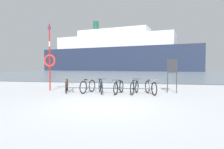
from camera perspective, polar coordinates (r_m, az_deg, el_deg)
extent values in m
cube|color=silver|center=(6.54, -4.76, -11.11)|extent=(80.00, 22.00, 0.08)
cube|color=gray|center=(72.15, 9.86, 1.09)|extent=(80.00, 110.00, 0.08)
cube|color=#47474C|center=(17.27, 5.37, -2.66)|extent=(80.00, 0.50, 0.05)
cylinder|color=#4C5156|center=(10.80, -0.62, -4.04)|extent=(4.70, 0.40, 0.05)
cylinder|color=#4C5156|center=(11.30, -11.38, -4.52)|extent=(0.04, 0.04, 0.28)
cylinder|color=#4C5156|center=(10.75, 10.70, -4.87)|extent=(0.04, 0.04, 0.28)
torus|color=black|center=(10.98, -13.27, -3.66)|extent=(0.28, 0.66, 0.69)
torus|color=black|center=(12.07, -12.90, -3.12)|extent=(0.28, 0.66, 0.69)
cylinder|color=brown|center=(11.32, -13.15, -2.85)|extent=(0.23, 0.55, 0.58)
cylinder|color=brown|center=(11.68, -13.03, -2.81)|extent=(0.10, 0.20, 0.52)
cylinder|color=brown|center=(11.39, -13.13, -1.54)|extent=(0.28, 0.68, 0.08)
cylinder|color=brown|center=(11.85, -12.97, -3.60)|extent=(0.20, 0.46, 0.19)
cylinder|color=brown|center=(11.01, -13.26, -2.60)|extent=(0.07, 0.12, 0.41)
cube|color=black|center=(11.74, -13.01, -1.35)|extent=(0.14, 0.22, 0.05)
cylinder|color=brown|center=(11.03, -13.26, -1.28)|extent=(0.44, 0.18, 0.02)
torus|color=black|center=(11.50, -5.86, -3.28)|extent=(0.21, 0.71, 0.71)
torus|color=black|center=(10.69, -8.40, -3.72)|extent=(0.21, 0.71, 0.71)
cylinder|color=gray|center=(11.22, -6.65, -2.78)|extent=(0.14, 0.50, 0.60)
cylinder|color=gray|center=(10.96, -7.47, -3.03)|extent=(0.07, 0.18, 0.53)
cylinder|color=gray|center=(11.14, -6.84, -1.47)|extent=(0.17, 0.62, 0.09)
cylinder|color=gray|center=(10.87, -7.83, -4.04)|extent=(0.13, 0.42, 0.19)
cylinder|color=gray|center=(11.45, -5.96, -2.27)|extent=(0.06, 0.11, 0.42)
cube|color=black|center=(10.88, -7.67, -1.48)|extent=(0.12, 0.21, 0.05)
cylinder|color=gray|center=(11.41, -6.05, -1.00)|extent=(0.45, 0.12, 0.02)
torus|color=black|center=(10.29, -3.06, -3.93)|extent=(0.30, 0.68, 0.72)
torus|color=black|center=(11.28, -3.66, -3.38)|extent=(0.30, 0.68, 0.72)
cylinder|color=#1E2328|center=(10.60, -3.27, -3.04)|extent=(0.22, 0.51, 0.61)
cylinder|color=#1E2328|center=(10.92, -3.47, -3.01)|extent=(0.10, 0.19, 0.54)
cylinder|color=#1E2328|center=(10.65, -3.32, -1.57)|extent=(0.27, 0.63, 0.09)
cylinder|color=#1E2328|center=(11.08, -3.54, -3.90)|extent=(0.19, 0.42, 0.19)
cylinder|color=#1E2328|center=(10.30, -3.09, -2.74)|extent=(0.07, 0.12, 0.43)
cube|color=black|center=(10.97, -3.51, -1.38)|extent=(0.15, 0.22, 0.05)
cylinder|color=#1E2328|center=(10.32, -3.12, -1.28)|extent=(0.44, 0.19, 0.02)
torus|color=black|center=(10.16, 1.08, -4.14)|extent=(0.15, 0.67, 0.67)
torus|color=black|center=(11.14, 2.79, -3.57)|extent=(0.15, 0.67, 0.67)
cylinder|color=#1E2328|center=(10.47, 1.67, -3.30)|extent=(0.12, 0.54, 0.56)
cylinder|color=#1E2328|center=(10.79, 2.23, -3.26)|extent=(0.06, 0.19, 0.50)
cylinder|color=#1E2328|center=(10.52, 1.80, -1.94)|extent=(0.13, 0.68, 0.08)
cylinder|color=#1E2328|center=(10.94, 2.45, -4.07)|extent=(0.10, 0.45, 0.18)
cylinder|color=#1E2328|center=(10.18, 1.15, -3.04)|extent=(0.05, 0.12, 0.39)
cube|color=black|center=(10.84, 2.35, -1.73)|extent=(0.11, 0.21, 0.05)
cylinder|color=#1E2328|center=(10.19, 1.22, -1.66)|extent=(0.46, 0.09, 0.02)
torus|color=black|center=(11.13, 7.28, -3.54)|extent=(0.17, 0.69, 0.69)
torus|color=black|center=(10.14, 5.90, -4.11)|extent=(0.17, 0.69, 0.69)
cylinder|color=#1E2328|center=(10.80, 6.86, -3.07)|extent=(0.13, 0.54, 0.58)
cylinder|color=#1E2328|center=(10.48, 6.42, -3.36)|extent=(0.07, 0.19, 0.52)
cylinder|color=#1E2328|center=(10.70, 6.77, -1.76)|extent=(0.15, 0.67, 0.08)
cylinder|color=#1E2328|center=(10.36, 6.21, -4.40)|extent=(0.11, 0.45, 0.19)
cylinder|color=#1E2328|center=(11.08, 7.24, -2.53)|extent=(0.05, 0.12, 0.41)
cube|color=black|center=(10.38, 6.32, -1.80)|extent=(0.11, 0.21, 0.05)
cylinder|color=#1E2328|center=(11.02, 7.20, -1.26)|extent=(0.46, 0.10, 0.02)
torus|color=black|center=(10.19, 12.24, -4.09)|extent=(0.31, 0.67, 0.70)
torus|color=black|center=(11.07, 10.32, -3.56)|extent=(0.31, 0.67, 0.70)
cylinder|color=gray|center=(10.47, 11.58, -3.24)|extent=(0.22, 0.48, 0.58)
cylinder|color=gray|center=(10.75, 10.96, -3.21)|extent=(0.10, 0.18, 0.52)
cylinder|color=gray|center=(10.51, 11.45, -1.81)|extent=(0.26, 0.59, 0.08)
cylinder|color=gray|center=(10.89, 10.70, -4.08)|extent=(0.19, 0.40, 0.19)
cylinder|color=gray|center=(10.21, 12.17, -2.94)|extent=(0.07, 0.11, 0.41)
cube|color=black|center=(10.80, 10.83, -1.62)|extent=(0.15, 0.22, 0.05)
cylinder|color=gray|center=(10.22, 12.10, -1.52)|extent=(0.44, 0.19, 0.02)
cylinder|color=#33383D|center=(11.51, 15.94, -0.30)|extent=(0.05, 0.05, 1.94)
cylinder|color=#33383D|center=(11.47, 18.40, -0.34)|extent=(0.05, 0.05, 1.94)
cube|color=#2D2D33|center=(11.48, 17.20, 2.39)|extent=(0.55, 0.14, 0.75)
cylinder|color=red|center=(12.62, -17.77, 4.81)|extent=(0.08, 0.08, 4.10)
cylinder|color=white|center=(12.68, -17.81, 8.51)|extent=(0.09, 0.09, 0.30)
torus|color=red|center=(12.61, -17.76, 3.88)|extent=(0.78, 0.12, 0.78)
cube|color=navy|center=(12.82, -17.87, 12.86)|extent=(0.20, 0.03, 0.20)
cube|color=#232D47|center=(70.08, 1.50, 4.40)|extent=(57.86, 22.19, 8.02)
cube|color=white|center=(71.11, 0.43, 9.40)|extent=(43.61, 17.71, 4.41)
cube|color=white|center=(71.59, 0.43, 12.05)|extent=(26.59, 12.65, 2.25)
cylinder|color=#1E593F|center=(75.10, -4.73, 13.85)|extent=(1.96, 1.96, 3.61)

